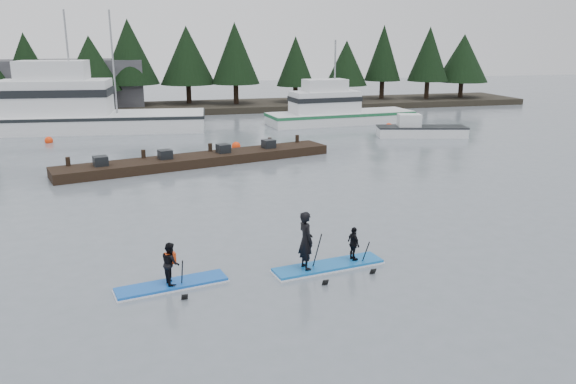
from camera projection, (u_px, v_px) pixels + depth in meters
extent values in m
plane|color=slate|center=(338.00, 277.00, 17.11)|extent=(160.00, 160.00, 0.00)
cube|color=#2D281E|center=(196.00, 107.00, 56.16)|extent=(70.00, 8.00, 0.60)
cube|color=#4C4C51|center=(47.00, 86.00, 53.99)|extent=(18.00, 6.00, 5.00)
cube|color=white|center=(88.00, 129.00, 43.99)|extent=(18.56, 7.13, 2.41)
cube|color=white|center=(55.00, 97.00, 43.03)|extent=(8.51, 4.56, 2.61)
cylinder|color=gray|center=(69.00, 63.00, 42.52)|extent=(0.14, 0.14, 7.75)
cube|color=white|center=(340.00, 122.00, 47.77)|extent=(12.67, 4.54, 1.77)
cube|color=white|center=(325.00, 102.00, 46.82)|extent=(5.78, 3.00, 1.77)
cylinder|color=gray|center=(335.00, 77.00, 46.55)|extent=(0.14, 0.14, 5.90)
cube|color=white|center=(422.00, 131.00, 41.30)|extent=(6.69, 3.51, 0.75)
cube|color=black|center=(200.00, 160.00, 32.27)|extent=(16.12, 6.18, 0.54)
sphere|color=#FF390C|center=(389.00, 129.00, 44.83)|extent=(0.61, 0.61, 0.61)
sphere|color=#FF390C|center=(49.00, 143.00, 38.96)|extent=(0.56, 0.56, 0.56)
sphere|color=#FF390C|center=(236.00, 149.00, 36.87)|extent=(0.59, 0.59, 0.59)
cube|color=blue|center=(172.00, 285.00, 16.44)|extent=(3.32, 1.38, 0.12)
imported|color=black|center=(171.00, 263.00, 16.26)|extent=(0.58, 0.69, 1.25)
cube|color=#E94213|center=(170.00, 258.00, 16.22)|extent=(0.33, 0.25, 0.32)
cylinder|color=black|center=(182.00, 279.00, 16.30)|extent=(0.08, 0.88, 1.49)
cube|color=#1363B4|center=(328.00, 266.00, 17.79)|extent=(3.68, 1.38, 0.13)
imported|color=black|center=(306.00, 240.00, 17.22)|extent=(0.54, 0.73, 1.84)
cylinder|color=black|center=(316.00, 255.00, 17.24)|extent=(0.05, 1.00, 1.70)
imported|color=black|center=(354.00, 244.00, 17.97)|extent=(0.37, 0.68, 1.11)
cylinder|color=black|center=(363.00, 258.00, 18.00)|extent=(0.05, 0.85, 1.44)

